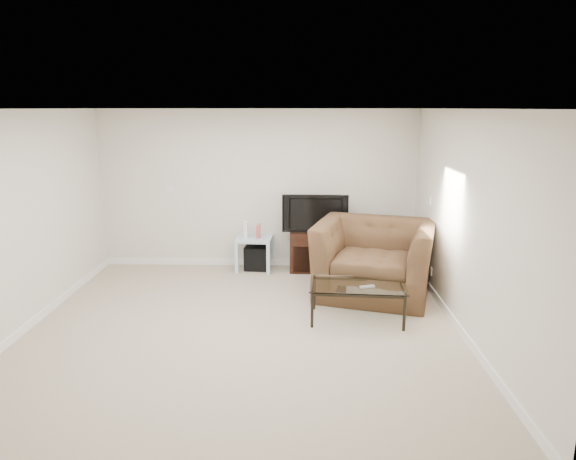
{
  "coord_description": "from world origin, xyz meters",
  "views": [
    {
      "loc": [
        0.63,
        -5.54,
        2.51
      ],
      "look_at": [
        0.5,
        1.2,
        0.9
      ],
      "focal_mm": 32.0,
      "sensor_mm": 36.0,
      "label": 1
    }
  ],
  "objects_px": {
    "television": "(315,212)",
    "side_table": "(255,253)",
    "coffee_table": "(357,302)",
    "tv_stand": "(315,250)",
    "recliner": "(375,246)",
    "subwoofer": "(257,257)"
  },
  "relations": [
    {
      "from": "television",
      "to": "side_table",
      "type": "bearing_deg",
      "value": 179.73
    },
    {
      "from": "recliner",
      "to": "tv_stand",
      "type": "bearing_deg",
      "value": 141.82
    },
    {
      "from": "tv_stand",
      "to": "subwoofer",
      "type": "bearing_deg",
      "value": 179.47
    },
    {
      "from": "television",
      "to": "coffee_table",
      "type": "xyz_separation_m",
      "value": [
        0.45,
        -1.95,
        -0.71
      ]
    },
    {
      "from": "coffee_table",
      "to": "tv_stand",
      "type": "bearing_deg",
      "value": 102.86
    },
    {
      "from": "subwoofer",
      "to": "tv_stand",
      "type": "bearing_deg",
      "value": -1.23
    },
    {
      "from": "recliner",
      "to": "coffee_table",
      "type": "distance_m",
      "value": 1.06
    },
    {
      "from": "side_table",
      "to": "television",
      "type": "bearing_deg",
      "value": -1.94
    },
    {
      "from": "tv_stand",
      "to": "recliner",
      "type": "xyz_separation_m",
      "value": [
        0.78,
        -1.08,
        0.35
      ]
    },
    {
      "from": "subwoofer",
      "to": "recliner",
      "type": "height_order",
      "value": "recliner"
    },
    {
      "from": "television",
      "to": "subwoofer",
      "type": "xyz_separation_m",
      "value": [
        -0.92,
        0.05,
        -0.75
      ]
    },
    {
      "from": "television",
      "to": "recliner",
      "type": "bearing_deg",
      "value": -51.73
    },
    {
      "from": "subwoofer",
      "to": "recliner",
      "type": "distance_m",
      "value": 2.08
    },
    {
      "from": "television",
      "to": "recliner",
      "type": "height_order",
      "value": "recliner"
    },
    {
      "from": "side_table",
      "to": "recliner",
      "type": "distance_m",
      "value": 2.08
    },
    {
      "from": "television",
      "to": "side_table",
      "type": "xyz_separation_m",
      "value": [
        -0.95,
        0.03,
        -0.67
      ]
    },
    {
      "from": "side_table",
      "to": "tv_stand",
      "type": "bearing_deg",
      "value": 0.0
    },
    {
      "from": "tv_stand",
      "to": "side_table",
      "type": "bearing_deg",
      "value": -179.29
    },
    {
      "from": "television",
      "to": "side_table",
      "type": "relative_size",
      "value": 1.72
    },
    {
      "from": "tv_stand",
      "to": "television",
      "type": "distance_m",
      "value": 0.61
    },
    {
      "from": "side_table",
      "to": "coffee_table",
      "type": "bearing_deg",
      "value": -54.73
    },
    {
      "from": "tv_stand",
      "to": "recliner",
      "type": "relative_size",
      "value": 0.5
    }
  ]
}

